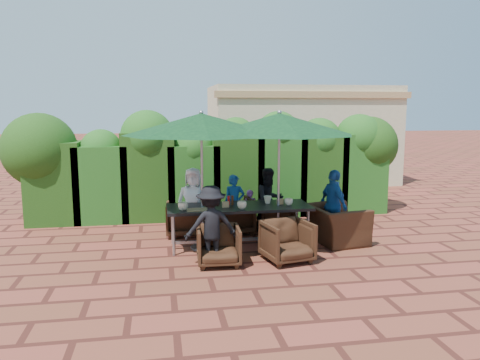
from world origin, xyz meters
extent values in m
plane|color=brown|center=(0.00, 0.00, 0.00)|extent=(80.00, 80.00, 0.00)
cube|color=black|center=(0.15, -0.16, 0.72)|extent=(2.58, 0.90, 0.05)
cube|color=gray|center=(0.15, -0.16, 0.12)|extent=(2.38, 0.05, 0.05)
cylinder|color=gray|center=(-1.04, -0.51, 0.35)|extent=(0.05, 0.05, 0.70)
cylinder|color=gray|center=(-1.04, 0.19, 0.35)|extent=(0.05, 0.05, 0.70)
cylinder|color=gray|center=(1.34, -0.51, 0.35)|extent=(0.05, 0.05, 0.70)
cylinder|color=gray|center=(1.34, 0.19, 0.35)|extent=(0.05, 0.05, 0.70)
cylinder|color=gray|center=(-0.52, -0.16, 0.01)|extent=(0.44, 0.44, 0.03)
cylinder|color=gray|center=(-0.52, -0.16, 1.20)|extent=(0.04, 0.04, 2.40)
cone|color=black|center=(-0.52, -0.16, 2.22)|extent=(2.75, 2.75, 0.38)
sphere|color=gray|center=(-0.52, -0.16, 2.42)|extent=(0.08, 0.08, 0.08)
cylinder|color=gray|center=(0.86, -0.22, 0.01)|extent=(0.44, 0.44, 0.03)
cylinder|color=gray|center=(0.86, -0.22, 1.20)|extent=(0.04, 0.04, 2.40)
cone|color=black|center=(0.86, -0.22, 2.22)|extent=(2.71, 2.71, 0.38)
sphere|color=gray|center=(0.86, -0.22, 2.42)|extent=(0.08, 0.08, 0.08)
imported|color=black|center=(-0.79, 0.77, 0.37)|extent=(0.75, 0.70, 0.73)
imported|color=black|center=(0.17, 0.75, 0.40)|extent=(0.83, 0.79, 0.79)
imported|color=black|center=(1.10, 0.70, 0.35)|extent=(0.80, 0.77, 0.69)
imported|color=black|center=(-0.35, -1.11, 0.35)|extent=(0.71, 0.67, 0.70)
imported|color=black|center=(0.78, -1.13, 0.37)|extent=(0.85, 0.81, 0.74)
imported|color=black|center=(1.98, -0.24, 0.46)|extent=(0.84, 1.15, 0.93)
imported|color=white|center=(-0.62, 0.72, 0.67)|extent=(0.73, 0.52, 1.35)
imported|color=#1B4E94|center=(0.23, 0.89, 0.58)|extent=(0.42, 0.35, 1.16)
imported|color=black|center=(0.93, 0.75, 0.65)|extent=(0.71, 0.55, 1.30)
imported|color=black|center=(-0.46, -1.08, 0.64)|extent=(0.86, 0.46, 1.29)
imported|color=#1B4E94|center=(1.98, -0.08, 0.68)|extent=(0.56, 0.86, 1.36)
imported|color=#DD4E86|center=(-0.24, 0.98, 0.39)|extent=(0.30, 0.26, 0.77)
imported|color=#A650AE|center=(0.56, 0.90, 0.42)|extent=(0.35, 0.30, 0.84)
imported|color=green|center=(1.80, 4.06, 0.96)|extent=(1.82, 1.58, 1.92)
imported|color=#DD4E86|center=(2.35, 4.39, 0.86)|extent=(0.89, 0.63, 1.72)
imported|color=#9A9BA2|center=(3.11, 4.28, 0.91)|extent=(1.28, 1.00, 1.82)
imported|color=beige|center=(-0.87, -0.35, 0.82)|extent=(0.18, 0.18, 0.14)
imported|color=beige|center=(-0.39, -0.10, 0.82)|extent=(0.14, 0.14, 0.13)
imported|color=beige|center=(0.15, -0.41, 0.82)|extent=(0.17, 0.17, 0.14)
imported|color=beige|center=(0.70, -0.03, 0.82)|extent=(0.15, 0.15, 0.14)
imported|color=beige|center=(1.05, -0.25, 0.81)|extent=(0.15, 0.15, 0.12)
cylinder|color=#B20C0A|center=(-0.03, -0.07, 0.83)|extent=(0.04, 0.04, 0.17)
cylinder|color=#4C230C|center=(0.04, -0.04, 0.83)|extent=(0.04, 0.04, 0.17)
cube|color=olive|center=(-0.63, -0.39, 0.76)|extent=(0.35, 0.25, 0.02)
cube|color=tan|center=(-0.11, -0.23, 0.80)|extent=(0.12, 0.06, 0.10)
cube|color=tan|center=(0.92, -0.14, 0.80)|extent=(0.12, 0.06, 0.10)
cube|color=#19360E|center=(-3.50, 2.30, 0.89)|extent=(1.15, 0.95, 1.78)
sphere|color=#19360E|center=(-3.50, 2.30, 1.68)|extent=(0.93, 0.93, 0.93)
cube|color=#19360E|center=(-2.50, 2.30, 0.84)|extent=(1.15, 0.95, 1.69)
sphere|color=#19360E|center=(-2.50, 2.30, 1.59)|extent=(0.91, 0.91, 0.91)
cube|color=#19360E|center=(-1.50, 2.30, 0.98)|extent=(1.15, 0.95, 1.97)
sphere|color=#19360E|center=(-1.50, 2.30, 1.87)|extent=(1.18, 1.18, 1.18)
cube|color=#19360E|center=(-0.50, 2.30, 0.84)|extent=(1.15, 0.95, 1.67)
sphere|color=#19360E|center=(-0.50, 2.30, 1.57)|extent=(1.01, 1.01, 1.01)
cube|color=#19360E|center=(0.50, 2.30, 0.96)|extent=(1.15, 0.95, 1.92)
sphere|color=#19360E|center=(0.50, 2.30, 1.82)|extent=(0.94, 0.94, 0.94)
cube|color=#19360E|center=(1.50, 2.30, 1.01)|extent=(1.15, 0.95, 2.01)
sphere|color=#19360E|center=(1.50, 2.30, 1.91)|extent=(1.03, 1.03, 1.03)
cube|color=#19360E|center=(2.50, 2.30, 0.92)|extent=(1.15, 0.95, 1.84)
sphere|color=#19360E|center=(2.50, 2.30, 1.74)|extent=(1.06, 1.06, 1.06)
cube|color=#19360E|center=(3.50, 2.30, 0.95)|extent=(1.15, 0.95, 1.89)
sphere|color=#19360E|center=(3.50, 2.30, 1.79)|extent=(1.13, 1.13, 1.13)
sphere|color=#19360E|center=(-3.80, 2.40, 1.60)|extent=(1.60, 1.60, 1.60)
sphere|color=#19360E|center=(3.80, 2.40, 1.60)|extent=(1.40, 1.40, 1.40)
cube|color=beige|center=(3.50, 7.00, 1.60)|extent=(6.00, 3.00, 3.20)
cube|color=tan|center=(3.50, 5.55, 2.90)|extent=(6.20, 0.25, 0.20)
camera|label=1|loc=(-1.26, -8.30, 2.50)|focal=35.00mm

